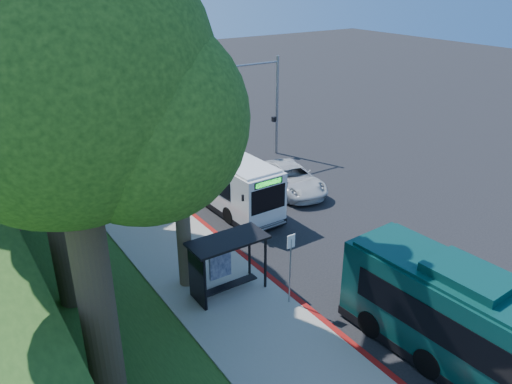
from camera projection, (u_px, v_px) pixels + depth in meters
ground at (313, 222)px, 26.57m from camera, size 140.00×140.00×0.00m
sidewalk at (190, 262)px, 22.84m from camera, size 4.50×70.00×0.12m
red_curb at (282, 288)px, 20.97m from camera, size 0.25×30.00×0.13m
grass_verge at (35, 251)px, 23.76m from camera, size 8.00×70.00×0.06m
bus_shelter at (221, 256)px, 19.98m from camera, size 3.20×1.51×2.55m
stop_sign_pole at (290, 260)px, 19.18m from camera, size 0.35×0.06×3.17m
traffic_signal_pole at (265, 95)px, 34.28m from camera, size 4.10×0.30×7.00m
tree_0 at (26, 8)px, 15.70m from camera, size 8.40×8.00×15.70m
tree_6 at (68, 92)px, 11.50m from camera, size 7.56×7.20×13.74m
white_bus at (211, 169)px, 29.13m from camera, size 2.67×11.24×3.33m
pickup at (291, 178)px, 30.11m from camera, size 3.51×5.95×1.55m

